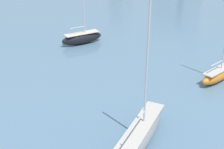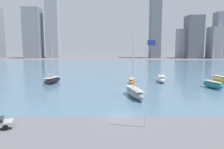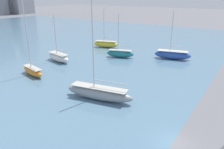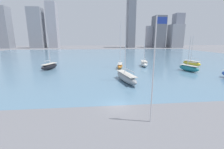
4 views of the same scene
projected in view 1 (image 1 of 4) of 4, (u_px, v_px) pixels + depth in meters
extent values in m
ellipsoid|color=black|center=(82.00, 38.00, 54.38)|extent=(4.73, 7.77, 1.95)
cube|color=beige|center=(82.00, 33.00, 53.98)|extent=(3.88, 6.37, 0.10)
cube|color=#2D2D33|center=(82.00, 41.00, 54.61)|extent=(0.66, 1.32, 0.88)
cylinder|color=silver|center=(84.00, 4.00, 52.12)|extent=(0.18, 0.18, 9.83)
cylinder|color=silver|center=(77.00, 28.00, 53.11)|extent=(1.16, 2.61, 0.14)
ellipsoid|color=orange|center=(218.00, 75.00, 41.23)|extent=(3.09, 7.15, 1.68)
cube|color=#BCB7AD|center=(219.00, 70.00, 40.89)|extent=(2.53, 5.87, 0.10)
cube|color=#2D2D33|center=(218.00, 78.00, 41.43)|extent=(0.40, 1.26, 0.76)
cylinder|color=silver|center=(217.00, 63.00, 39.86)|extent=(0.70, 2.80, 0.14)
ellipsoid|color=gray|center=(140.00, 135.00, 29.08)|extent=(4.33, 11.17, 2.07)
cube|color=#BCB7AD|center=(141.00, 126.00, 28.66)|extent=(3.55, 9.16, 0.10)
cube|color=#2D2D33|center=(140.00, 140.00, 29.33)|extent=(0.55, 1.96, 0.93)
cylinder|color=silver|center=(147.00, 57.00, 26.50)|extent=(0.18, 0.18, 13.09)
cylinder|color=silver|center=(134.00, 126.00, 26.63)|extent=(1.21, 5.33, 0.14)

